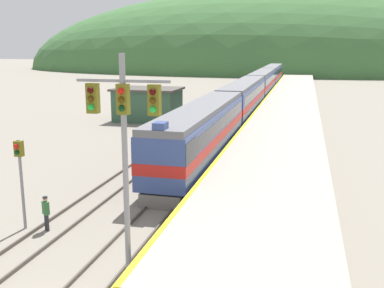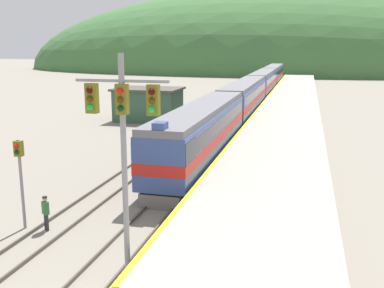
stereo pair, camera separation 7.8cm
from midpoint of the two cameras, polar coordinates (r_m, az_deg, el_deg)
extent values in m
cube|color=#4C443D|center=(80.64, 8.56, 6.35)|extent=(0.08, 180.00, 0.16)
cube|color=#4C443D|center=(80.51, 9.58, 6.31)|extent=(0.08, 180.00, 0.16)
cube|color=#4C443D|center=(81.11, 5.79, 6.46)|extent=(0.08, 180.00, 0.16)
cube|color=#4C443D|center=(80.92, 6.80, 6.42)|extent=(0.08, 180.00, 0.16)
cube|color=#9E9689|center=(60.37, 12.23, 4.70)|extent=(7.07, 140.00, 1.15)
cube|color=yellow|center=(60.50, 9.01, 5.40)|extent=(0.24, 140.00, 0.01)
ellipsoid|color=#3D6B38|center=(162.75, 11.76, 9.16)|extent=(192.67, 86.70, 55.72)
cube|color=#385B42|center=(51.32, -5.67, 4.91)|extent=(6.83, 4.97, 3.45)
cube|color=#47423D|center=(51.11, -5.71, 6.96)|extent=(7.33, 5.47, 0.24)
cube|color=black|center=(32.71, 1.25, -1.60)|extent=(2.35, 19.03, 0.85)
cube|color=#334784|center=(32.31, 1.27, 1.65)|extent=(2.87, 20.25, 2.93)
cube|color=red|center=(32.35, 1.27, 1.24)|extent=(2.90, 20.27, 0.64)
cube|color=black|center=(32.20, 1.27, 2.78)|extent=(2.89, 19.03, 0.88)
cube|color=slate|center=(32.04, 1.28, 4.58)|extent=(2.70, 20.25, 0.40)
cube|color=black|center=(23.68, -3.58, -0.73)|extent=(2.91, 2.20, 1.17)
cube|color=#334784|center=(22.76, -4.14, 2.33)|extent=(0.64, 0.80, 0.36)
cube|color=slate|center=(23.55, -4.18, -7.35)|extent=(2.24, 0.40, 0.77)
cube|color=black|center=(54.34, 6.52, 3.92)|extent=(2.35, 21.27, 0.85)
cube|color=#334784|center=(54.09, 6.57, 5.90)|extent=(2.87, 22.63, 2.93)
cube|color=red|center=(54.12, 6.57, 5.66)|extent=(2.90, 22.65, 0.64)
cube|color=black|center=(54.03, 6.59, 6.58)|extent=(2.89, 21.27, 0.88)
cube|color=slate|center=(53.93, 6.61, 7.66)|extent=(2.70, 22.63, 0.40)
cube|color=black|center=(77.55, 8.87, 6.36)|extent=(2.35, 21.27, 0.85)
cube|color=#334784|center=(77.38, 8.92, 7.75)|extent=(2.87, 22.63, 2.93)
cube|color=red|center=(77.40, 8.92, 7.58)|extent=(2.90, 22.65, 0.64)
cube|color=black|center=(77.33, 8.94, 8.23)|extent=(2.89, 21.27, 0.88)
cube|color=slate|center=(77.27, 8.96, 8.98)|extent=(2.70, 22.63, 0.40)
cube|color=black|center=(100.91, 10.15, 7.67)|extent=(2.35, 21.27, 0.85)
cube|color=#334784|center=(100.78, 10.19, 8.74)|extent=(2.87, 22.63, 2.93)
cube|color=red|center=(100.79, 10.18, 8.61)|extent=(2.90, 22.65, 0.64)
cube|color=black|center=(100.74, 10.20, 9.11)|extent=(2.89, 21.27, 0.88)
cube|color=slate|center=(100.69, 10.23, 9.69)|extent=(2.70, 22.63, 0.40)
cylinder|color=gray|center=(15.70, -8.58, -3.57)|extent=(0.20, 0.20, 8.08)
cube|color=gray|center=(15.15, -8.96, 7.93)|extent=(3.30, 0.10, 0.10)
cube|color=#6B6619|center=(15.67, -12.61, 5.69)|extent=(0.40, 0.28, 1.02)
sphere|color=#3C0504|center=(15.49, -12.95, 6.66)|extent=(0.22, 0.22, 0.22)
sphere|color=#412C05|center=(15.52, -12.90, 5.61)|extent=(0.22, 0.22, 0.22)
sphere|color=green|center=(15.55, -12.85, 4.57)|extent=(0.22, 0.22, 0.22)
cube|color=#6B6619|center=(15.21, -8.89, 5.64)|extent=(0.40, 0.28, 1.02)
sphere|color=red|center=(15.02, -9.18, 6.65)|extent=(0.22, 0.22, 0.22)
sphere|color=#412C05|center=(15.05, -9.14, 5.57)|extent=(0.22, 0.22, 0.22)
sphere|color=black|center=(15.09, -9.10, 4.49)|extent=(0.22, 0.22, 0.22)
cube|color=#6B6619|center=(14.82, -4.94, 5.57)|extent=(0.40, 0.28, 1.02)
sphere|color=#3C0504|center=(14.62, -5.19, 6.61)|extent=(0.22, 0.22, 0.22)
sphere|color=#412C05|center=(14.65, -5.16, 5.49)|extent=(0.22, 0.22, 0.22)
sphere|color=green|center=(14.69, -5.14, 4.39)|extent=(0.22, 0.22, 0.22)
cylinder|color=gray|center=(21.97, -20.88, -4.88)|extent=(0.14, 0.14, 4.22)
cube|color=#6B6619|center=(21.55, -21.23, -0.54)|extent=(0.36, 0.28, 0.71)
sphere|color=red|center=(21.39, -21.52, -0.28)|extent=(0.22, 0.22, 0.22)
sphere|color=black|center=(21.45, -21.46, -1.00)|extent=(0.22, 0.22, 0.22)
cylinder|color=#2D2D33|center=(22.02, -18.15, -9.36)|extent=(0.14, 0.14, 0.79)
cylinder|color=#2D2D33|center=(21.87, -17.97, -9.50)|extent=(0.14, 0.14, 0.79)
cube|color=#336B38|center=(21.70, -18.18, -7.71)|extent=(0.42, 0.39, 0.61)
sphere|color=tan|center=(21.57, -18.26, -6.68)|extent=(0.21, 0.21, 0.21)
cylinder|color=black|center=(21.54, -18.27, -6.44)|extent=(0.22, 0.22, 0.06)
camera|label=1|loc=(0.04, -90.08, -0.02)|focal=42.00mm
camera|label=2|loc=(0.04, 89.92, 0.02)|focal=42.00mm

